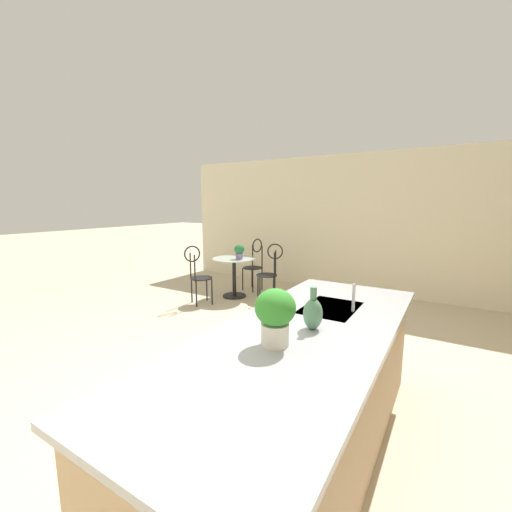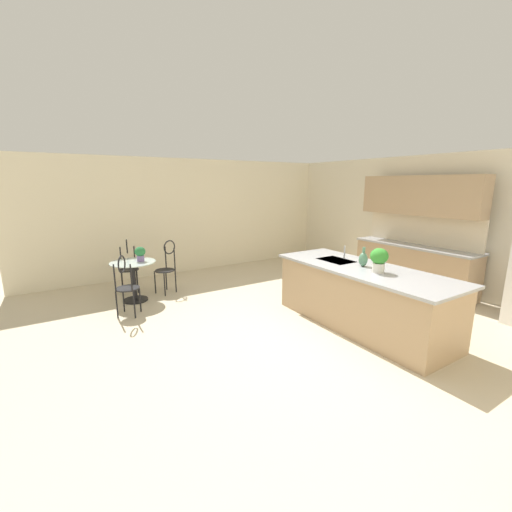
% 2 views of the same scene
% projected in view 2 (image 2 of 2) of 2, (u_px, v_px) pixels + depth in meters
% --- Properties ---
extents(ground_plane, '(40.00, 40.00, 0.00)m').
position_uv_depth(ground_plane, '(304.00, 331.00, 4.91)').
color(ground_plane, beige).
extents(wall_back, '(9.00, 0.12, 2.70)m').
position_uv_depth(wall_back, '(450.00, 224.00, 6.51)').
color(wall_back, beige).
rests_on(wall_back, ground).
extents(wall_left_window, '(0.12, 7.80, 2.70)m').
position_uv_depth(wall_left_window, '(193.00, 216.00, 8.15)').
color(wall_left_window, beige).
rests_on(wall_left_window, ground).
extents(kitchen_island, '(2.80, 1.06, 0.92)m').
position_uv_depth(kitchen_island, '(361.00, 297.00, 5.00)').
color(kitchen_island, tan).
rests_on(kitchen_island, ground).
extents(back_counter_run, '(2.44, 0.64, 1.52)m').
position_uv_depth(back_counter_run, '(413.00, 265.00, 6.79)').
color(back_counter_run, tan).
rests_on(back_counter_run, ground).
extents(upper_cabinet_run, '(2.40, 0.36, 0.76)m').
position_uv_depth(upper_cabinet_run, '(419.00, 195.00, 6.48)').
color(upper_cabinet_run, tan).
rests_on(upper_cabinet_run, back_counter_run).
extents(bistro_table, '(0.80, 0.80, 0.74)m').
position_uv_depth(bistro_table, '(134.00, 277.00, 6.08)').
color(bistro_table, black).
rests_on(bistro_table, ground).
extents(chair_near_window, '(0.51, 0.44, 1.04)m').
position_uv_depth(chair_near_window, '(128.00, 263.00, 6.61)').
color(chair_near_window, black).
rests_on(chair_near_window, ground).
extents(chair_by_island, '(0.52, 0.52, 1.04)m').
position_uv_depth(chair_by_island, '(126.00, 283.00, 5.33)').
color(chair_by_island, black).
rests_on(chair_by_island, ground).
extents(chair_toward_desk, '(0.50, 0.52, 1.04)m').
position_uv_depth(chair_toward_desk, '(167.00, 264.00, 6.54)').
color(chair_toward_desk, black).
rests_on(chair_toward_desk, ground).
extents(sink_faucet, '(0.02, 0.02, 0.22)m').
position_uv_depth(sink_faucet, '(344.00, 252.00, 5.43)').
color(sink_faucet, '#B2B5BA').
rests_on(sink_faucet, kitchen_island).
extents(potted_plant_on_table, '(0.19, 0.19, 0.27)m').
position_uv_depth(potted_plant_on_table, '(140.00, 253.00, 6.03)').
color(potted_plant_on_table, '#7A669E').
rests_on(potted_plant_on_table, bistro_table).
extents(potted_plant_counter_near, '(0.24, 0.24, 0.34)m').
position_uv_depth(potted_plant_counter_near, '(379.00, 259.00, 4.58)').
color(potted_plant_counter_near, beige).
rests_on(potted_plant_counter_near, kitchen_island).
extents(vase_on_counter, '(0.13, 0.13, 0.29)m').
position_uv_depth(vase_on_counter, '(363.00, 259.00, 4.94)').
color(vase_on_counter, '#4C7A5B').
rests_on(vase_on_counter, kitchen_island).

